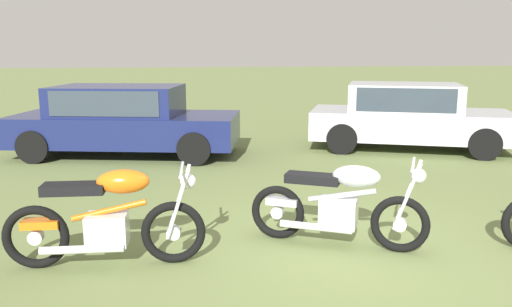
# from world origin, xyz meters

# --- Properties ---
(ground_plane) EXTENTS (120.00, 120.00, 0.00)m
(ground_plane) POSITION_xyz_m (0.00, 0.00, 0.00)
(ground_plane) COLOR olive
(motorcycle_orange) EXTENTS (2.01, 0.64, 1.02)m
(motorcycle_orange) POSITION_xyz_m (-2.54, 0.00, 0.49)
(motorcycle_orange) COLOR black
(motorcycle_orange) RESTS_ON ground
(motorcycle_silver) EXTENTS (1.82, 1.13, 1.02)m
(motorcycle_silver) POSITION_xyz_m (-0.07, 0.21, 0.48)
(motorcycle_silver) COLOR black
(motorcycle_silver) RESTS_ON ground
(car_navy) EXTENTS (4.80, 2.74, 1.43)m
(car_navy) POSITION_xyz_m (-2.95, 5.77, 0.80)
(car_navy) COLOR #161E4C
(car_navy) RESTS_ON ground
(car_silver) EXTENTS (4.55, 3.16, 1.43)m
(car_silver) POSITION_xyz_m (3.09, 5.55, 0.80)
(car_silver) COLOR #B2B5BA
(car_silver) RESTS_ON ground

